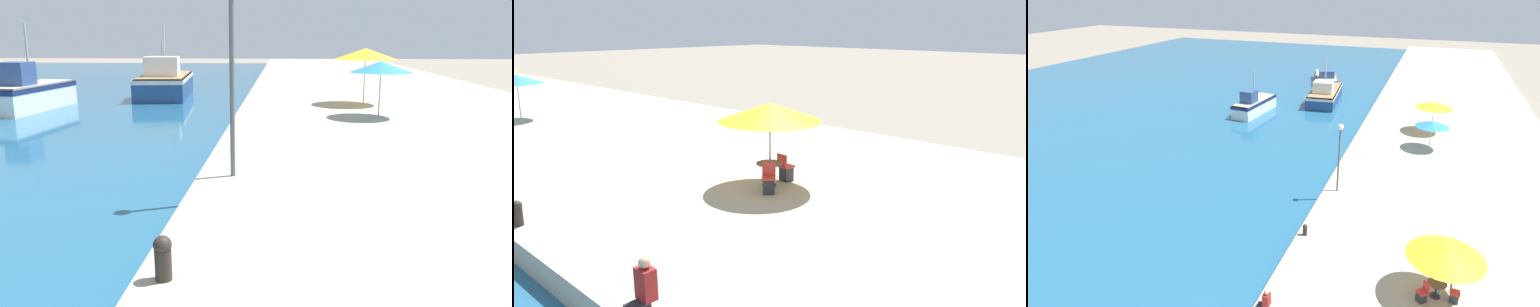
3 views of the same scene
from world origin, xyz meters
TOP-DOWN VIEW (x-y plane):
  - cafe_umbrella_pink at (7.20, 7.10)m, footprint 3.19×3.19m
  - cafe_umbrella_white at (6.17, 24.44)m, footprint 2.65×2.65m
  - cafe_table at (7.08, 7.02)m, footprint 0.80×0.80m
  - cafe_chair_left at (6.55, 6.53)m, footprint 0.59×0.59m
  - cafe_chair_right at (7.81, 6.97)m, footprint 0.45×0.43m
  - person_at_quay at (0.53, 3.82)m, footprint 0.53×0.36m
  - mooring_bollard at (0.44, 9.38)m, footprint 0.26×0.26m

SIDE VIEW (x-z plane):
  - cafe_chair_left at x=6.55m, z-range 0.55..1.46m
  - cafe_chair_right at x=7.81m, z-range 0.55..1.46m
  - mooring_bollard at x=0.44m, z-range 0.70..1.36m
  - person_at_quay at x=0.53m, z-range 0.62..1.60m
  - cafe_table at x=7.08m, z-range 0.85..1.59m
  - cafe_umbrella_white at x=6.17m, z-range 1.62..3.97m
  - cafe_umbrella_pink at x=7.20m, z-range 1.69..4.28m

